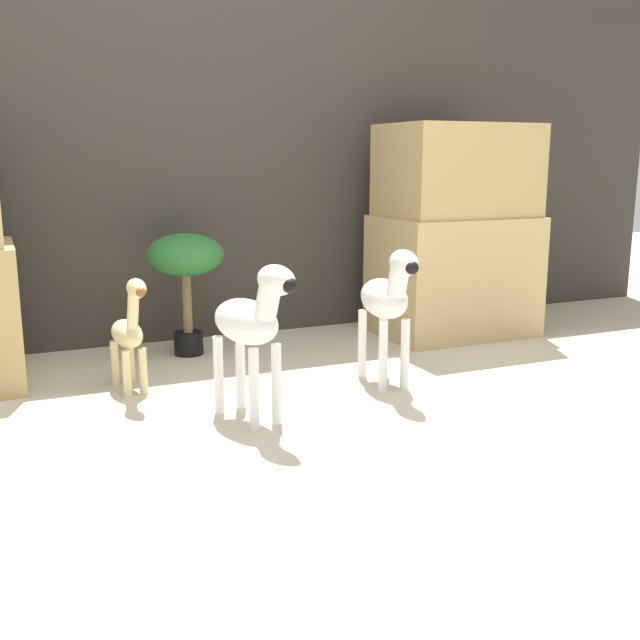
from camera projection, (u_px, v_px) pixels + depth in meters
The scene contains 7 objects.
ground_plane at pixel (320, 438), 2.71m from camera, with size 14.00×14.00×0.00m, color beige.
wall_back at pixel (191, 138), 4.02m from camera, with size 6.40×0.08×2.20m.
rock_pillar_right at pixel (455, 235), 4.22m from camera, with size 0.84×0.60×1.17m.
zebra_right at pixel (388, 298), 3.25m from camera, with size 0.20×0.48×0.63m.
zebra_left at pixel (252, 321), 2.80m from camera, with size 0.26×0.48×0.63m.
giraffe_figurine at pixel (129, 331), 3.20m from camera, with size 0.15×0.40×0.52m.
potted_palm_front at pixel (186, 262), 3.77m from camera, with size 0.39×0.39×0.62m.
Camera 1 is at (-1.03, -2.34, 1.00)m, focal length 42.00 mm.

